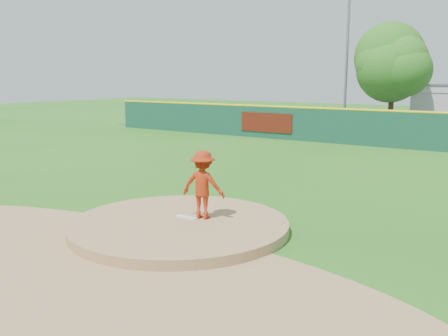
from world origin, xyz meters
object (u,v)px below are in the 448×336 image
Objects in this scene: deciduous_tree at (393,66)px; light_pole_left at (347,46)px; van at (368,128)px; playground_slide at (200,117)px; pitcher at (203,185)px.

deciduous_tree is 4.72m from light_pole_left.
light_pole_left reaches higher than van.
light_pole_left is (9.47, 5.54, 5.28)m from playground_slide.
pitcher is 27.63m from light_pole_left.
playground_slide is 14.43m from deciduous_tree.
playground_slide is at bearing -149.69° from light_pole_left.
playground_slide is at bearing 89.96° from van.
deciduous_tree reaches higher than playground_slide.
light_pole_left reaches higher than pitcher.
playground_slide is at bearing -165.29° from deciduous_tree.
playground_slide is at bearing -67.30° from pitcher.
playground_slide is 12.17m from light_pole_left.
deciduous_tree is (0.56, 2.91, 3.93)m from van.
deciduous_tree is (13.47, 3.54, 3.78)m from playground_slide.
van is 1.56× the size of playground_slide.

